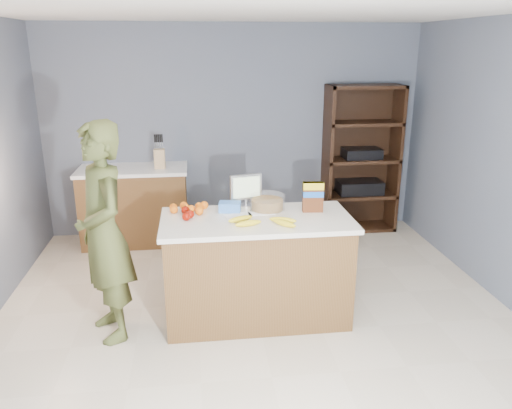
{
  "coord_description": "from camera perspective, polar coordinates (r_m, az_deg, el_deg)",
  "views": [
    {
      "loc": [
        -0.48,
        -3.51,
        2.25
      ],
      "look_at": [
        0.0,
        0.35,
        1.0
      ],
      "focal_mm": 35.0,
      "sensor_mm": 36.0,
      "label": 1
    }
  ],
  "objects": [
    {
      "name": "oranges",
      "position": [
        4.24,
        -7.56,
        -0.39
      ],
      "size": [
        0.33,
        0.23,
        0.07
      ],
      "color": "orange",
      "rests_on": "counter_peninsula"
    },
    {
      "name": "shelving_unit",
      "position": [
        6.35,
        11.76,
        4.83
      ],
      "size": [
        0.9,
        0.4,
        1.8
      ],
      "color": "black",
      "rests_on": "ground"
    },
    {
      "name": "tv",
      "position": [
        4.33,
        -1.15,
        1.87
      ],
      "size": [
        0.28,
        0.12,
        0.28
      ],
      "color": "silver",
      "rests_on": "counter_peninsula"
    },
    {
      "name": "counter_peninsula",
      "position": [
        4.25,
        0.08,
        -7.73
      ],
      "size": [
        1.56,
        0.76,
        0.9
      ],
      "color": "brown",
      "rests_on": "ground"
    },
    {
      "name": "floor",
      "position": [
        4.19,
        0.61,
        -14.62
      ],
      "size": [
        4.5,
        5.0,
        0.02
      ],
      "primitive_type": "cube",
      "color": "beige",
      "rests_on": "ground"
    },
    {
      "name": "bananas",
      "position": [
        3.92,
        0.91,
        -1.94
      ],
      "size": [
        0.55,
        0.31,
        0.05
      ],
      "color": "yellow",
      "rests_on": "counter_peninsula"
    },
    {
      "name": "salad_bowl",
      "position": [
        4.26,
        1.28,
        0.18
      ],
      "size": [
        0.3,
        0.3,
        0.13
      ],
      "color": "#267219",
      "rests_on": "counter_peninsula"
    },
    {
      "name": "envelopes",
      "position": [
        4.15,
        -0.71,
        -1.12
      ],
      "size": [
        0.43,
        0.16,
        0.0
      ],
      "color": "white",
      "rests_on": "counter_peninsula"
    },
    {
      "name": "person",
      "position": [
        4.01,
        -17.0,
        -3.17
      ],
      "size": [
        0.64,
        0.75,
        1.73
      ],
      "primitive_type": "imported",
      "rotation": [
        0.0,
        0.0,
        -1.14
      ],
      "color": "#474E24",
      "rests_on": "ground"
    },
    {
      "name": "apples",
      "position": [
        4.1,
        -7.87,
        -1.04
      ],
      "size": [
        0.11,
        0.23,
        0.07
      ],
      "color": "#810E03",
      "rests_on": "counter_peninsula"
    },
    {
      "name": "back_cabinet",
      "position": [
        6.02,
        -13.64,
        -0.08
      ],
      "size": [
        1.24,
        0.62,
        0.9
      ],
      "color": "brown",
      "rests_on": "ground"
    },
    {
      "name": "walls",
      "position": [
        3.59,
        0.7,
        8.25
      ],
      "size": [
        4.52,
        5.02,
        2.51
      ],
      "color": "slate",
      "rests_on": "ground"
    },
    {
      "name": "cereal_box",
      "position": [
        4.2,
        6.53,
        1.12
      ],
      "size": [
        0.18,
        0.08,
        0.26
      ],
      "color": "#592B14",
      "rests_on": "counter_peninsula"
    },
    {
      "name": "knife_block",
      "position": [
        5.81,
        -10.96,
        5.24
      ],
      "size": [
        0.12,
        0.1,
        0.31
      ],
      "color": "tan",
      "rests_on": "back_cabinet"
    },
    {
      "name": "blue_carton",
      "position": [
        4.22,
        -3.01,
        -0.27
      ],
      "size": [
        0.2,
        0.15,
        0.08
      ],
      "primitive_type": "cube",
      "rotation": [
        0.0,
        0.0,
        -0.16
      ],
      "color": "blue",
      "rests_on": "counter_peninsula"
    }
  ]
}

